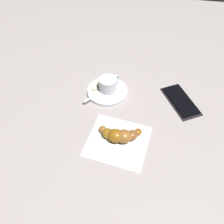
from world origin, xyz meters
TOP-DOWN VIEW (x-y plane):
  - ground_plane at (0.00, 0.00)m, footprint 1.80×1.80m
  - saucer at (-0.11, -0.05)m, footprint 0.14×0.14m
  - espresso_cup at (-0.12, -0.05)m, footprint 0.07×0.06m
  - teaspoon at (-0.11, -0.06)m, footprint 0.12×0.10m
  - sugar_packet at (-0.13, -0.09)m, footprint 0.06×0.04m
  - napkin at (0.08, 0.02)m, footprint 0.18×0.19m
  - croissant at (0.07, 0.02)m, footprint 0.07×0.13m
  - cell_phone at (-0.11, 0.20)m, footprint 0.17×0.14m

SIDE VIEW (x-z plane):
  - ground_plane at x=0.00m, z-range 0.00..0.00m
  - napkin at x=0.08m, z-range 0.00..0.00m
  - cell_phone at x=-0.11m, z-range 0.00..0.01m
  - saucer at x=-0.11m, z-range 0.00..0.01m
  - teaspoon at x=-0.11m, z-range 0.01..0.02m
  - sugar_packet at x=-0.13m, z-range 0.01..0.02m
  - croissant at x=0.07m, z-range 0.00..0.04m
  - espresso_cup at x=-0.12m, z-range 0.01..0.06m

